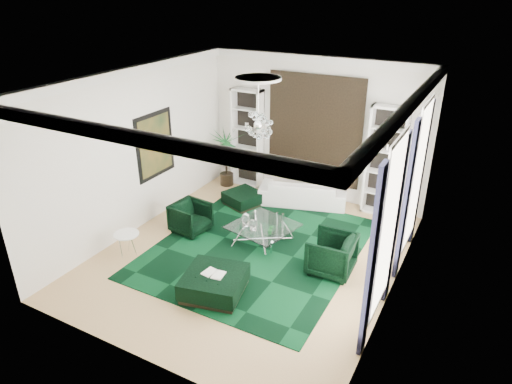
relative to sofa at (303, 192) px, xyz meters
The scene contains 30 objects.
floor 2.87m from the sofa, 90.00° to the right, with size 6.00×7.00×0.02m, color tan.
ceiling 4.50m from the sofa, 90.00° to the right, with size 6.00×7.00×0.02m, color white.
wall_back 1.70m from the sofa, 90.00° to the left, with size 6.00×0.02×3.80m, color white.
wall_front 6.55m from the sofa, 90.00° to the right, with size 6.00×0.02×3.80m, color white.
wall_left 4.43m from the sofa, 136.56° to the right, with size 0.02×7.00×3.80m, color white.
wall_right 4.43m from the sofa, 43.44° to the right, with size 0.02×7.00×3.80m, color white.
crown_molding 4.41m from the sofa, 90.00° to the right, with size 6.00×7.00×0.18m, color white, non-canonical shape.
ceiling_medallion 4.28m from the sofa, 90.00° to the right, with size 0.90×0.90×0.05m, color white.
tapestry 1.68m from the sofa, 90.00° to the left, with size 2.50×0.06×2.80m, color black.
shelving_left 2.27m from the sofa, 166.73° to the left, with size 0.90×0.38×2.80m, color white, non-canonical shape.
shelving_right 2.27m from the sofa, 13.27° to the left, with size 0.90×0.38×2.80m, color white, non-canonical shape.
painting 4.02m from the sofa, 142.85° to the right, with size 0.04×1.30×1.60m, color black.
window_near 5.05m from the sofa, 51.43° to the right, with size 0.03×1.10×2.90m, color white.
curtain_near_a 5.57m from the sofa, 56.88° to the right, with size 0.07×0.30×3.25m, color black.
curtain_near_b 4.39m from the sofa, 45.15° to the right, with size 0.07×0.30×3.25m, color black.
window_far 3.64m from the sofa, 24.30° to the right, with size 0.03×1.10×2.90m, color white.
curtain_far_a 3.87m from the sofa, 35.78° to the right, with size 0.07×0.30×3.25m, color black.
curtain_far_b 3.28m from the sofa, 10.92° to the right, with size 0.07×0.30×3.25m, color black.
rug 2.57m from the sofa, 90.00° to the right, with size 4.20×5.00×0.02m, color black.
sofa is the anchor object (origin of this frame).
armchair_left 3.18m from the sofa, 123.44° to the right, with size 0.78×0.81×0.73m, color black.
armchair_right 3.18m from the sofa, 56.56° to the right, with size 0.88×0.91×0.83m, color black.
coffee_table 2.30m from the sofa, 90.00° to the right, with size 1.30×1.30×0.45m, color white, non-canonical shape.
ottoman_side 1.60m from the sofa, 147.80° to the right, with size 0.85×0.85×0.38m, color black.
ottoman_front 4.40m from the sofa, 89.35° to the right, with size 1.11×1.11×0.44m, color black.
book 4.40m from the sofa, 89.35° to the right, with size 0.42×0.28×0.03m, color white.
side_table 4.77m from the sofa, 119.52° to the right, with size 0.54×0.54×0.52m, color white.
palm 2.56m from the sofa, behind, with size 1.32×1.32×2.12m, color #1D632B, non-canonical shape.
chandelier 3.58m from the sofa, 90.00° to the right, with size 0.72×0.72×0.64m, color white, non-canonical shape.
table_plant 2.60m from the sofa, 82.82° to the right, with size 0.13×0.10×0.23m, color #1D632B.
Camera 1 is at (4.13, -7.45, 5.47)m, focal length 32.00 mm.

